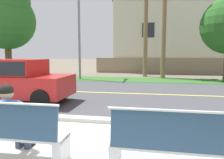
% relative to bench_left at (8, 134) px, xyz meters
% --- Properties ---
extents(ground_plane, '(140.00, 140.00, 0.00)m').
position_rel_bench_left_xyz_m(ground_plane, '(1.29, 7.85, -0.46)').
color(ground_plane, '#665B4C').
extents(curb_edge, '(44.00, 0.30, 0.11)m').
position_rel_bench_left_xyz_m(curb_edge, '(1.29, 2.20, -0.40)').
color(curb_edge, '#ADA89E').
rests_on(curb_edge, ground_plane).
extents(street_asphalt, '(52.00, 8.00, 0.01)m').
position_rel_bench_left_xyz_m(street_asphalt, '(1.29, 6.35, -0.45)').
color(street_asphalt, '#424247').
rests_on(street_asphalt, ground_plane).
extents(road_centre_line, '(48.00, 0.14, 0.01)m').
position_rel_bench_left_xyz_m(road_centre_line, '(1.29, 6.35, -0.45)').
color(road_centre_line, '#E0CC4C').
rests_on(road_centre_line, ground_plane).
extents(far_verge_grass, '(48.00, 2.80, 0.02)m').
position_rel_bench_left_xyz_m(far_verge_grass, '(1.29, 11.65, -0.45)').
color(far_verge_grass, '#2D6026').
rests_on(far_verge_grass, ground_plane).
extents(bench_left, '(1.88, 0.48, 1.01)m').
position_rel_bench_left_xyz_m(bench_left, '(0.00, 0.00, 0.00)').
color(bench_left, silver).
rests_on(bench_left, ground_plane).
extents(bench_right, '(1.88, 0.48, 1.01)m').
position_rel_bench_left_xyz_m(bench_right, '(2.59, 0.00, 0.00)').
color(bench_right, silver).
rests_on(bench_right, ground_plane).
extents(seated_person_blue, '(0.52, 0.68, 1.25)m').
position_rel_bench_left_xyz_m(seated_person_blue, '(-0.05, 0.17, 0.22)').
color(seated_person_blue, '#333D56').
rests_on(seated_person_blue, ground_plane).
extents(car_red_far, '(4.30, 1.86, 1.54)m').
position_rel_bench_left_xyz_m(car_red_far, '(-2.75, 3.95, 0.40)').
color(car_red_far, red).
rests_on(car_red_far, ground_plane).
extents(streetlamp, '(0.24, 2.10, 7.35)m').
position_rel_bench_left_xyz_m(streetlamp, '(-2.64, 11.44, 3.73)').
color(streetlamp, gray).
rests_on(streetlamp, ground_plane).
extents(shade_tree_far_left, '(4.18, 4.18, 6.90)m').
position_rel_bench_left_xyz_m(shade_tree_far_left, '(-8.27, 11.62, 4.02)').
color(shade_tree_far_left, brown).
rests_on(shade_tree_far_left, ground_plane).
extents(garden_wall, '(13.00, 0.36, 1.40)m').
position_rel_bench_left_xyz_m(garden_wall, '(3.58, 17.11, 0.24)').
color(garden_wall, gray).
rests_on(garden_wall, ground_plane).
extents(house_across_street, '(12.65, 6.91, 7.69)m').
position_rel_bench_left_xyz_m(house_across_street, '(4.51, 20.31, 3.43)').
color(house_across_street, beige).
rests_on(house_across_street, ground_plane).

